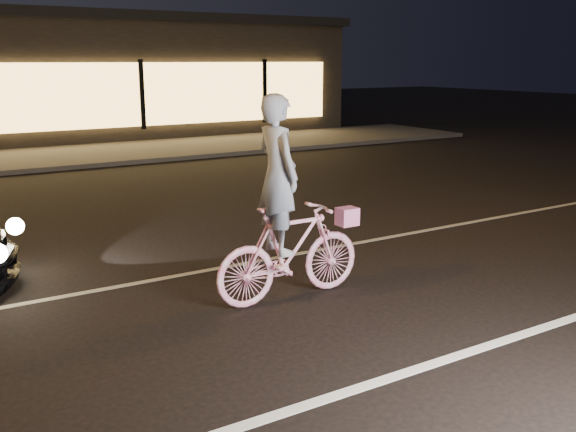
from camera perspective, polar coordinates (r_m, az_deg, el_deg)
ground at (r=6.44m, az=-6.82°, el=-10.97°), size 90.00×90.00×0.00m
lane_stripe_near at (r=5.26m, az=0.39°, el=-16.85°), size 60.00×0.12×0.01m
lane_stripe_far at (r=8.18m, az=-12.76°, el=-5.74°), size 60.00×0.10×0.01m
sidewalk at (r=18.68m, az=-23.91°, el=4.48°), size 30.00×4.00×0.12m
cyclist at (r=7.18m, az=-0.11°, el=-1.19°), size 1.86×0.64×2.34m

